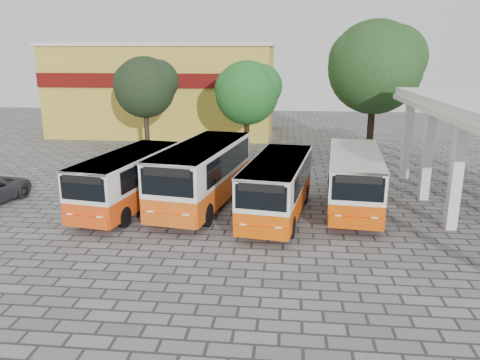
# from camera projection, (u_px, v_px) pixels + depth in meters

# --- Properties ---
(ground) EXTENTS (90.00, 90.00, 0.00)m
(ground) POSITION_uv_depth(u_px,v_px,m) (268.00, 237.00, 19.47)
(ground) COLOR #616161
(ground) RESTS_ON ground
(shophouse_block) EXTENTS (20.40, 10.40, 8.30)m
(shophouse_block) POSITION_uv_depth(u_px,v_px,m) (166.00, 89.00, 44.44)
(shophouse_block) COLOR gold
(shophouse_block) RESTS_ON ground
(bus_far_left) EXTENTS (3.50, 7.87, 2.73)m
(bus_far_left) POSITION_uv_depth(u_px,v_px,m) (128.00, 177.00, 22.69)
(bus_far_left) COLOR #DF430A
(bus_far_left) RESTS_ON ground
(bus_centre_left) EXTENTS (3.95, 8.89, 3.08)m
(bus_centre_left) POSITION_uv_depth(u_px,v_px,m) (203.00, 171.00, 23.06)
(bus_centre_left) COLOR #D8540D
(bus_centre_left) RESTS_ON ground
(bus_centre_right) EXTENTS (3.37, 7.84, 2.73)m
(bus_centre_right) POSITION_uv_depth(u_px,v_px,m) (278.00, 184.00, 21.53)
(bus_centre_right) COLOR #D64B00
(bus_centre_right) RESTS_ON ground
(bus_far_right) EXTENTS (3.08, 7.96, 2.80)m
(bus_far_right) POSITION_uv_depth(u_px,v_px,m) (354.00, 177.00, 22.63)
(bus_far_right) COLOR #D44500
(bus_far_right) RESTS_ON ground
(tree_left) EXTENTS (4.72, 4.49, 7.24)m
(tree_left) POSITION_uv_depth(u_px,v_px,m) (145.00, 85.00, 34.46)
(tree_left) COLOR #39291B
(tree_left) RESTS_ON ground
(tree_middle) EXTENTS (4.84, 4.61, 6.95)m
(tree_middle) POSITION_uv_depth(u_px,v_px,m) (248.00, 91.00, 33.74)
(tree_middle) COLOR black
(tree_middle) RESTS_ON ground
(tree_right) EXTENTS (6.82, 6.50, 9.72)m
(tree_right) POSITION_uv_depth(u_px,v_px,m) (376.00, 64.00, 32.50)
(tree_right) COLOR black
(tree_right) RESTS_ON ground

